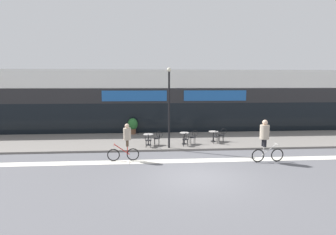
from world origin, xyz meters
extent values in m
plane|color=#5B5B60|center=(0.00, 0.00, 0.00)|extent=(120.00, 120.00, 0.00)
cube|color=slate|center=(0.00, 7.25, 0.06)|extent=(40.00, 5.50, 0.12)
cube|color=silver|center=(0.00, 12.00, 2.60)|extent=(40.00, 4.00, 5.19)
cube|color=black|center=(0.00, 10.03, 1.32)|extent=(38.80, 0.10, 2.40)
cube|color=#232326|center=(0.00, 10.05, 3.12)|extent=(39.20, 0.14, 1.20)
cube|color=#1E56A3|center=(-3.26, 9.98, 3.12)|extent=(5.13, 0.08, 0.84)
cube|color=#1E56A3|center=(3.26, 9.98, 3.12)|extent=(5.13, 0.08, 0.84)
cube|color=silver|center=(0.00, 2.46, 0.00)|extent=(36.00, 0.70, 0.01)
cylinder|color=black|center=(-2.18, 5.71, 0.13)|extent=(0.36, 0.36, 0.02)
cylinder|color=black|center=(-2.18, 5.71, 0.47)|extent=(0.07, 0.07, 0.70)
cylinder|color=#ADA8A3|center=(-2.18, 5.71, 0.83)|extent=(0.65, 0.65, 0.02)
cylinder|color=black|center=(0.19, 5.84, 0.13)|extent=(0.34, 0.34, 0.02)
cylinder|color=black|center=(0.19, 5.84, 0.49)|extent=(0.07, 0.07, 0.74)
cylinder|color=#ADA8A3|center=(0.19, 5.84, 0.88)|extent=(0.61, 0.61, 0.02)
cylinder|color=black|center=(2.30, 6.47, 0.13)|extent=(0.37, 0.37, 0.02)
cylinder|color=black|center=(2.30, 6.47, 0.46)|extent=(0.07, 0.07, 0.68)
cylinder|color=#ADA8A3|center=(2.30, 6.47, 0.81)|extent=(0.67, 0.67, 0.02)
cylinder|color=black|center=(-2.18, 5.16, 0.56)|extent=(0.42, 0.42, 0.03)
cylinder|color=black|center=(-2.32, 5.30, 0.33)|extent=(0.03, 0.03, 0.42)
cylinder|color=black|center=(-2.04, 5.29, 0.33)|extent=(0.03, 0.03, 0.42)
cylinder|color=black|center=(-2.33, 5.02, 0.33)|extent=(0.03, 0.03, 0.42)
cylinder|color=black|center=(-2.05, 5.01, 0.33)|extent=(0.03, 0.03, 0.42)
torus|color=black|center=(-2.19, 4.99, 0.82)|extent=(0.05, 0.41, 0.41)
cylinder|color=black|center=(-2.36, 5.00, 0.68)|extent=(0.03, 0.03, 0.23)
cylinder|color=black|center=(-2.02, 4.98, 0.68)|extent=(0.03, 0.03, 0.23)
cylinder|color=black|center=(-1.63, 5.71, 0.56)|extent=(0.44, 0.44, 0.03)
cylinder|color=black|center=(-1.79, 5.59, 0.33)|extent=(0.03, 0.03, 0.42)
cylinder|color=black|center=(-1.76, 5.86, 0.33)|extent=(0.03, 0.03, 0.42)
cylinder|color=black|center=(-1.51, 5.55, 0.33)|extent=(0.03, 0.03, 0.42)
cylinder|color=black|center=(-1.48, 5.83, 0.33)|extent=(0.03, 0.03, 0.42)
torus|color=black|center=(-1.47, 5.69, 0.82)|extent=(0.41, 0.08, 0.41)
cylinder|color=black|center=(-1.49, 5.52, 0.68)|extent=(0.03, 0.03, 0.23)
cylinder|color=black|center=(-1.45, 5.86, 0.68)|extent=(0.03, 0.03, 0.23)
cylinder|color=black|center=(0.19, 5.29, 0.56)|extent=(0.40, 0.40, 0.03)
cylinder|color=black|center=(0.05, 5.43, 0.33)|extent=(0.03, 0.03, 0.42)
cylinder|color=black|center=(0.33, 5.43, 0.33)|extent=(0.03, 0.03, 0.42)
cylinder|color=black|center=(0.05, 5.15, 0.33)|extent=(0.03, 0.03, 0.42)
cylinder|color=black|center=(0.33, 5.15, 0.33)|extent=(0.03, 0.03, 0.42)
torus|color=black|center=(0.19, 5.12, 0.82)|extent=(0.03, 0.41, 0.41)
cylinder|color=black|center=(0.02, 5.12, 0.68)|extent=(0.03, 0.03, 0.23)
cylinder|color=black|center=(0.36, 5.12, 0.68)|extent=(0.03, 0.03, 0.23)
cylinder|color=black|center=(0.74, 5.84, 0.56)|extent=(0.43, 0.43, 0.03)
cylinder|color=black|center=(0.61, 5.69, 0.33)|extent=(0.03, 0.03, 0.42)
cylinder|color=black|center=(0.59, 5.97, 0.33)|extent=(0.03, 0.03, 0.42)
cylinder|color=black|center=(0.89, 5.71, 0.33)|extent=(0.03, 0.03, 0.42)
cylinder|color=black|center=(0.87, 5.99, 0.33)|extent=(0.03, 0.03, 0.42)
torus|color=black|center=(0.91, 5.85, 0.82)|extent=(0.41, 0.06, 0.41)
cylinder|color=black|center=(0.92, 5.68, 0.68)|extent=(0.03, 0.03, 0.23)
cylinder|color=black|center=(0.89, 6.02, 0.68)|extent=(0.03, 0.03, 0.23)
cylinder|color=black|center=(2.30, 5.92, 0.56)|extent=(0.41, 0.41, 0.03)
cylinder|color=black|center=(2.16, 6.07, 0.33)|extent=(0.03, 0.03, 0.42)
cylinder|color=black|center=(2.44, 6.06, 0.33)|extent=(0.03, 0.03, 0.42)
cylinder|color=black|center=(2.15, 5.79, 0.33)|extent=(0.03, 0.03, 0.42)
cylinder|color=black|center=(2.43, 5.78, 0.33)|extent=(0.03, 0.03, 0.42)
torus|color=black|center=(2.29, 5.75, 0.82)|extent=(0.04, 0.41, 0.41)
cylinder|color=black|center=(2.12, 5.76, 0.68)|extent=(0.03, 0.03, 0.23)
cylinder|color=black|center=(2.46, 5.75, 0.68)|extent=(0.03, 0.03, 0.23)
cylinder|color=black|center=(2.85, 6.47, 0.56)|extent=(0.44, 0.44, 0.03)
cylinder|color=black|center=(2.69, 6.35, 0.33)|extent=(0.03, 0.03, 0.42)
cylinder|color=black|center=(2.72, 6.63, 0.33)|extent=(0.03, 0.03, 0.42)
cylinder|color=black|center=(2.97, 6.32, 0.33)|extent=(0.03, 0.03, 0.42)
cylinder|color=black|center=(3.00, 6.60, 0.33)|extent=(0.03, 0.03, 0.42)
torus|color=black|center=(3.02, 6.46, 0.82)|extent=(0.41, 0.07, 0.41)
cylinder|color=black|center=(3.00, 6.29, 0.68)|extent=(0.03, 0.03, 0.23)
cylinder|color=black|center=(3.03, 6.63, 0.68)|extent=(0.03, 0.03, 0.23)
cylinder|color=brown|center=(-3.42, 9.57, 0.35)|extent=(0.49, 0.49, 0.46)
ellipsoid|color=#28662D|center=(-3.42, 9.57, 0.91)|extent=(0.79, 0.79, 0.95)
cylinder|color=black|center=(-0.90, 4.91, 2.48)|extent=(0.12, 0.12, 4.72)
sphere|color=beige|center=(-0.90, 4.91, 4.92)|extent=(0.26, 0.26, 0.26)
torus|color=black|center=(-4.03, 2.71, 0.33)|extent=(0.66, 0.09, 0.66)
torus|color=black|center=(-3.01, 2.76, 0.33)|extent=(0.66, 0.09, 0.66)
cylinder|color=red|center=(-3.57, 2.73, 0.61)|extent=(0.80, 0.08, 0.60)
cylinder|color=red|center=(-3.29, 2.74, 0.56)|extent=(0.04, 0.04, 0.46)
cylinder|color=red|center=(-3.98, 2.71, 0.89)|extent=(0.05, 0.48, 0.03)
cylinder|color=#4C3D2D|center=(-3.29, 2.67, 0.97)|extent=(0.15, 0.15, 0.35)
cylinder|color=#4C3D2D|center=(-3.30, 2.82, 0.97)|extent=(0.15, 0.15, 0.35)
cylinder|color=#B2A38E|center=(-3.29, 2.74, 1.45)|extent=(0.43, 0.43, 0.63)
sphere|color=beige|center=(-3.29, 2.74, 1.88)|extent=(0.24, 0.24, 0.24)
torus|color=black|center=(4.63, 2.02, 0.35)|extent=(0.69, 0.09, 0.69)
torus|color=black|center=(3.56, 1.96, 0.35)|extent=(0.69, 0.09, 0.69)
cylinder|color=silver|center=(4.15, 1.99, 0.64)|extent=(0.83, 0.09, 0.62)
cylinder|color=silver|center=(3.86, 1.98, 0.59)|extent=(0.04, 0.04, 0.49)
cylinder|color=silver|center=(4.58, 2.01, 0.94)|extent=(0.05, 0.48, 0.03)
cylinder|color=black|center=(3.85, 2.07, 1.03)|extent=(0.17, 0.17, 0.40)
cylinder|color=black|center=(3.86, 1.89, 1.03)|extent=(0.17, 0.17, 0.40)
cylinder|color=#B2A38E|center=(3.86, 1.98, 1.60)|extent=(0.50, 0.50, 0.73)
sphere|color=beige|center=(3.86, 1.98, 2.10)|extent=(0.27, 0.27, 0.27)
camera|label=1|loc=(-2.13, -10.99, 4.12)|focal=28.00mm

